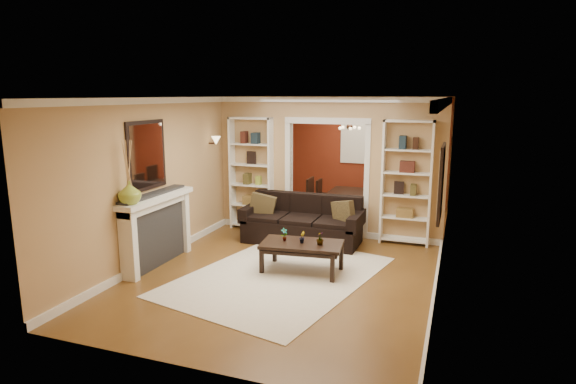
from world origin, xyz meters
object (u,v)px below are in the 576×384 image
at_px(bookshelf_left, 252,174).
at_px(fireplace, 158,231).
at_px(sofa, 302,220).
at_px(coffee_table, 302,257).
at_px(dining_table, 348,205).
at_px(bookshelf_right, 406,183).

distance_m(bookshelf_left, fireplace, 2.65).
bearing_deg(sofa, bookshelf_left, 155.59).
height_order(coffee_table, dining_table, dining_table).
distance_m(sofa, dining_table, 2.21).
bearing_deg(bookshelf_left, coffee_table, -49.43).
height_order(bookshelf_left, dining_table, bookshelf_left).
distance_m(coffee_table, dining_table, 3.65).
xyz_separation_m(bookshelf_right, dining_table, (-1.44, 1.59, -0.87)).
bearing_deg(sofa, fireplace, -133.00).
bearing_deg(dining_table, coffee_table, -178.46).
bearing_deg(coffee_table, bookshelf_left, 123.88).
height_order(sofa, dining_table, sofa).
bearing_deg(bookshelf_right, coffee_table, -123.19).
bearing_deg(dining_table, bookshelf_right, -137.85).
distance_m(coffee_table, bookshelf_left, 2.85).
xyz_separation_m(sofa, dining_table, (0.38, 2.17, -0.16)).
bearing_deg(fireplace, bookshelf_left, 77.95).
xyz_separation_m(sofa, bookshelf_left, (-1.28, 0.58, 0.71)).
bearing_deg(coffee_table, bookshelf_right, 50.12).
height_order(coffee_table, fireplace, fireplace).
height_order(sofa, coffee_table, sofa).
bearing_deg(fireplace, bookshelf_right, 34.80).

